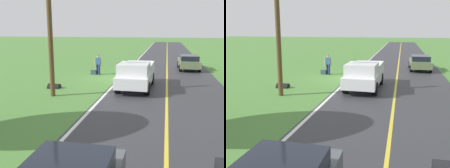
# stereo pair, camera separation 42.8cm
# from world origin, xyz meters

# --- Properties ---
(ground_plane) EXTENTS (200.00, 200.00, 0.00)m
(ground_plane) POSITION_xyz_m (0.00, 0.00, 0.00)
(ground_plane) COLOR #4C7F38
(road_surface) EXTENTS (7.71, 120.00, 0.00)m
(road_surface) POSITION_xyz_m (-4.58, 0.00, 0.00)
(road_surface) COLOR #333338
(road_surface) RESTS_ON ground
(lane_edge_line) EXTENTS (0.16, 117.60, 0.00)m
(lane_edge_line) POSITION_xyz_m (-0.91, 0.00, 0.01)
(lane_edge_line) COLOR silver
(lane_edge_line) RESTS_ON ground
(lane_centre_line) EXTENTS (0.14, 117.60, 0.00)m
(lane_centre_line) POSITION_xyz_m (-4.58, 0.00, 0.01)
(lane_centre_line) COLOR gold
(lane_centre_line) RESTS_ON ground
(hitchhiker_walking) EXTENTS (0.62, 0.51, 1.75)m
(hitchhiker_walking) POSITION_xyz_m (1.29, -1.19, 0.98)
(hitchhiker_walking) COLOR navy
(hitchhiker_walking) RESTS_ON ground
(suitcase_carried) EXTENTS (0.47, 0.22, 0.41)m
(suitcase_carried) POSITION_xyz_m (1.70, -1.09, 0.20)
(suitcase_carried) COLOR #384C56
(suitcase_carried) RESTS_ON ground
(pickup_truck_passing) EXTENTS (2.21, 5.45, 1.82)m
(pickup_truck_passing) POSITION_xyz_m (-2.54, 3.76, 0.97)
(pickup_truck_passing) COLOR silver
(pickup_truck_passing) RESTS_ON ground
(sedan_near_oncoming) EXTENTS (2.00, 4.44, 1.41)m
(sedan_near_oncoming) POSITION_xyz_m (-6.62, -5.68, 0.75)
(sedan_near_oncoming) COLOR #66754C
(sedan_near_oncoming) RESTS_ON ground
(utility_pole_roadside) EXTENTS (0.28, 0.28, 7.31)m
(utility_pole_roadside) POSITION_xyz_m (2.05, 6.58, 3.66)
(utility_pole_roadside) COLOR brown
(utility_pole_roadside) RESTS_ON ground
(drainage_culvert) EXTENTS (0.80, 0.60, 0.60)m
(drainage_culvert) POSITION_xyz_m (2.86, 4.58, 0.00)
(drainage_culvert) COLOR black
(drainage_culvert) RESTS_ON ground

